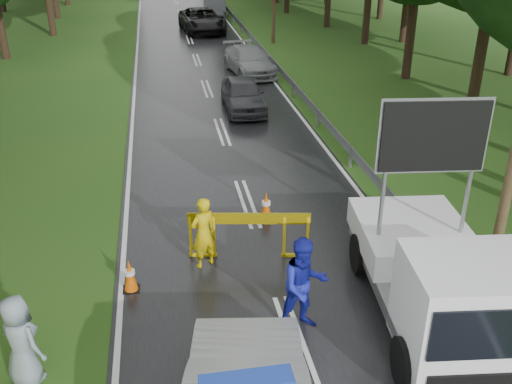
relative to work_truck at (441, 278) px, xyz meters
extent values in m
plane|color=#204413|center=(-2.80, -0.09, -1.14)|extent=(160.00, 160.00, 0.00)
cube|color=black|center=(-2.80, 29.91, -1.13)|extent=(7.00, 140.00, 0.02)
cylinder|color=gray|center=(0.90, -0.09, -0.79)|extent=(0.12, 0.12, 0.70)
cube|color=gray|center=(0.90, 29.91, -0.59)|extent=(0.05, 60.00, 0.30)
cube|color=#1938A5|center=(-4.16, -2.66, 0.62)|extent=(1.30, 0.54, 0.17)
cube|color=gray|center=(0.08, 0.69, -0.54)|extent=(2.70, 4.81, 0.27)
cube|color=white|center=(0.20, 1.78, -0.10)|extent=(2.58, 2.87, 0.60)
cube|color=white|center=(-0.14, -1.26, 0.23)|extent=(2.37, 1.99, 1.86)
cube|color=black|center=(-0.25, -2.15, 0.44)|extent=(2.02, 0.27, 0.93)
cube|color=black|center=(0.15, 1.35, 2.36)|extent=(2.08, 0.37, 1.42)
cylinder|color=black|center=(-1.20, -1.36, -0.68)|extent=(0.41, 0.95, 0.92)
cylinder|color=black|center=(-0.80, 2.12, -0.68)|extent=(0.41, 0.95, 0.92)
cylinder|color=black|center=(1.26, 1.88, -0.68)|extent=(0.41, 0.95, 0.92)
cube|color=#DCBB0C|center=(-4.54, 3.38, -0.59)|extent=(0.08, 0.08, 1.10)
cube|color=#DCBB0C|center=(-4.00, 3.28, -0.59)|extent=(0.08, 0.08, 1.10)
cube|color=#DCBB0C|center=(-2.38, 2.99, -0.59)|extent=(0.08, 0.08, 1.10)
cube|color=#DCBB0C|center=(-1.84, 2.89, -0.59)|extent=(0.08, 0.08, 1.10)
cube|color=#F2CC00|center=(-3.19, 3.14, -0.10)|extent=(2.82, 0.56, 0.27)
imported|color=gold|center=(-4.27, 2.95, -0.27)|extent=(0.76, 0.67, 1.74)
imported|color=#181F9F|center=(-2.56, 0.41, -0.14)|extent=(1.06, 0.88, 2.00)
imported|color=gray|center=(-7.63, -0.17, -0.27)|extent=(1.01, 0.97, 1.75)
imported|color=#3A3B41|center=(-1.60, 14.45, -0.47)|extent=(1.62, 3.98, 1.35)
imported|color=gray|center=(-0.36, 20.45, -0.47)|extent=(2.48, 4.82, 1.34)
imported|color=black|center=(-1.71, 32.59, -0.34)|extent=(3.16, 6.00, 1.61)
imported|color=#3A3C41|center=(-0.20, 38.59, -0.34)|extent=(2.14, 5.03, 1.61)
cube|color=black|center=(-3.80, -0.07, -1.13)|extent=(0.31, 0.31, 0.03)
cone|color=#DA5506|center=(-3.80, -0.07, -0.80)|extent=(0.26, 0.26, 0.64)
cube|color=black|center=(-2.44, 4.91, -1.12)|extent=(0.38, 0.38, 0.03)
cone|color=#DA5506|center=(-2.44, 4.91, -0.72)|extent=(0.32, 0.32, 0.79)
cube|color=black|center=(-5.93, 2.25, -1.13)|extent=(0.36, 0.36, 0.03)
cone|color=#DA5506|center=(-5.93, 2.25, -0.74)|extent=(0.30, 0.30, 0.75)
cube|color=black|center=(0.70, 3.92, -1.13)|extent=(0.37, 0.37, 0.03)
cone|color=#DA5506|center=(0.70, 3.92, -0.73)|extent=(0.31, 0.31, 0.77)
camera|label=1|loc=(-5.01, -8.28, 6.19)|focal=40.00mm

